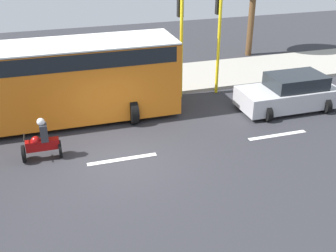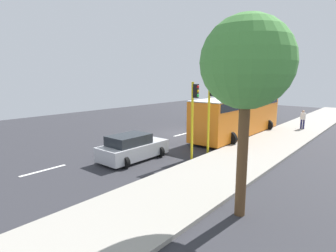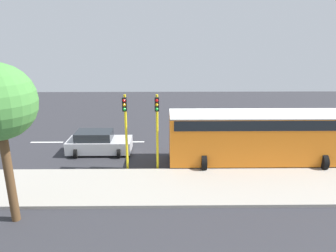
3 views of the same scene
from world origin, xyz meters
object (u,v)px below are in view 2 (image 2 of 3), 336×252
Objects in this scene: city_bus at (239,113)px; street_tree_center at (247,64)px; traffic_light_midblock at (210,107)px; car_dark_blue at (210,115)px; car_green at (258,114)px; motorcycle at (208,124)px; pedestrian_near_signal at (303,119)px; traffic_light_corner at (194,110)px; car_silver at (132,148)px.

street_tree_center is at bearing -63.83° from city_bus.
traffic_light_midblock is 8.13m from street_tree_center.
city_bus is at bearing -40.57° from car_dark_blue.
motorcycle is at bearing -97.74° from car_green.
traffic_light_midblock is at bearing -79.15° from car_green.
street_tree_center reaches higher than traffic_light_midblock.
city_bus is 6.73m from pedestrian_near_signal.
street_tree_center is (4.96, -6.03, 2.24)m from traffic_light_midblock.
traffic_light_corner is at bearing -80.28° from car_green.
pedestrian_near_signal is 0.38× the size of traffic_light_corner.
street_tree_center reaches higher than traffic_light_corner.
city_bus is 7.19× the size of motorcycle.
traffic_light_corner is at bearing -100.02° from pedestrian_near_signal.
car_green is at bearing 43.04° from car_dark_blue.
motorcycle reaches higher than car_dark_blue.
car_silver is 0.94× the size of car_green.
car_green is at bearing 99.72° from traffic_light_corner.
motorcycle is at bearing 116.50° from traffic_light_corner.
traffic_light_midblock is at bearing -80.30° from city_bus.
car_silver is 2.74× the size of motorcycle.
car_green is 0.99× the size of traffic_light_corner.
car_dark_blue is at bearing 119.85° from motorcycle.
car_green is 2.64× the size of pedestrian_near_signal.
street_tree_center is at bearing -55.58° from car_dark_blue.
motorcycle is at bearing 97.03° from car_silver.
traffic_light_corner is 1.00× the size of traffic_light_midblock.
traffic_light_midblock is at bearing 90.00° from traffic_light_corner.
pedestrian_near_signal is at bearing 58.55° from city_bus.
traffic_light_midblock is (6.81, -11.14, 2.22)m from car_dark_blue.
traffic_light_corner is (1.06, -8.00, 1.08)m from city_bus.
car_silver is 0.92× the size of car_dark_blue.
car_silver is at bearing -82.97° from motorcycle.
city_bus is (5.74, -4.92, 1.13)m from car_dark_blue.
pedestrian_near_signal is (5.27, -2.92, 0.35)m from car_green.
city_bus is at bearing -0.83° from motorcycle.
traffic_light_corner reaches higher than car_green.
traffic_light_midblock is (2.74, 4.00, 2.22)m from car_silver.
city_bus is 1.63× the size of street_tree_center.
city_bus reaches higher than car_silver.
car_dark_blue is at bearing -175.16° from pedestrian_near_signal.
car_green is at bearing 101.68° from city_bus.
pedestrian_near_signal reaches higher than motorcycle.
traffic_light_corner reaches higher than city_bus.
street_tree_center is at bearing -81.95° from pedestrian_near_signal.
street_tree_center reaches higher than car_silver.
motorcycle is 9.28m from traffic_light_corner.
car_silver is 0.93× the size of traffic_light_corner.
car_dark_blue is 1.01× the size of traffic_light_corner.
city_bus reaches higher than car_dark_blue.
traffic_light_corner reaches higher than car_silver.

